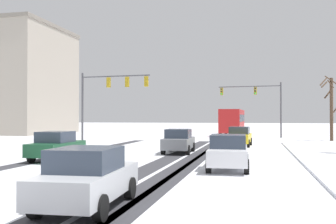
{
  "coord_description": "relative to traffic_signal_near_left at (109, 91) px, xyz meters",
  "views": [
    {
      "loc": [
        6.31,
        -6.68,
        2.43
      ],
      "look_at": [
        0.0,
        21.13,
        2.8
      ],
      "focal_mm": 41.2,
      "sensor_mm": 36.0,
      "label": 1
    }
  ],
  "objects": [
    {
      "name": "traffic_signal_near_left",
      "position": [
        0.0,
        0.0,
        0.0
      ],
      "size": [
        6.67,
        0.67,
        6.5
      ],
      "color": "#47474C",
      "rests_on": "ground"
    },
    {
      "name": "car_grey_second",
      "position": [
        7.85,
        -7.22,
        -3.99
      ],
      "size": [
        1.94,
        4.15,
        1.62
      ],
      "color": "slate",
      "rests_on": "ground"
    },
    {
      "name": "car_silver_fifth",
      "position": [
        8.53,
        -23.13,
        -3.99
      ],
      "size": [
        1.99,
        4.18,
        1.62
      ],
      "color": "#B7BABF",
      "rests_on": "ground"
    },
    {
      "name": "bus_oncoming",
      "position": [
        9.96,
        18.95,
        -2.82
      ],
      "size": [
        2.88,
        11.06,
        3.38
      ],
      "color": "#B21E1E",
      "rests_on": "ground"
    },
    {
      "name": "wheel_track_right_lane",
      "position": [
        7.99,
        -10.92,
        -4.81
      ],
      "size": [
        1.13,
        33.21,
        0.01
      ],
      "primitive_type": "cube",
      "color": "#38383D",
      "rests_on": "ground"
    },
    {
      "name": "wheel_track_center",
      "position": [
        9.22,
        -10.92,
        -4.81
      ],
      "size": [
        0.88,
        33.21,
        0.01
      ],
      "primitive_type": "cube",
      "color": "#38383D",
      "rests_on": "ground"
    },
    {
      "name": "wheel_track_oncoming",
      "position": [
        9.75,
        -10.92,
        -4.81
      ],
      "size": [
        0.75,
        33.21,
        0.01
      ],
      "primitive_type": "cube",
      "color": "#38383D",
      "rests_on": "ground"
    },
    {
      "name": "wheel_track_left_lane",
      "position": [
        1.17,
        -10.92,
        -4.81
      ],
      "size": [
        1.04,
        33.21,
        0.01
      ],
      "primitive_type": "cube",
      "color": "#38383D",
      "rests_on": "ground"
    },
    {
      "name": "car_white_fourth",
      "position": [
        11.69,
        -14.76,
        -3.99
      ],
      "size": [
        1.94,
        4.15,
        1.62
      ],
      "color": "silver",
      "rests_on": "ground"
    },
    {
      "name": "traffic_signal_far_right",
      "position": [
        13.24,
        14.36,
        -0.11
      ],
      "size": [
        7.4,
        0.75,
        6.5
      ],
      "color": "#47474C",
      "rests_on": "ground"
    },
    {
      "name": "car_dark_green_third",
      "position": [
        2.02,
        -13.01,
        -3.99
      ],
      "size": [
        1.91,
        4.14,
        1.62
      ],
      "color": "#194C2D",
      "rests_on": "ground"
    },
    {
      "name": "bare_tree_sidewalk_far",
      "position": [
        20.45,
        9.31,
        -1.23
      ],
      "size": [
        2.09,
        1.95,
        6.61
      ],
      "color": "#4C3828",
      "rests_on": "ground"
    },
    {
      "name": "car_yellow_cab_lead",
      "position": [
        11.62,
        -0.13,
        -3.99
      ],
      "size": [
        2.01,
        4.19,
        1.62
      ],
      "color": "yellow",
      "rests_on": "ground"
    }
  ]
}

